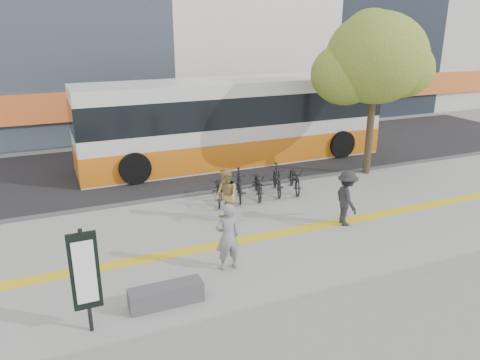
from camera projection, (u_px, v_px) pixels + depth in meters
name	position (u px, v px, depth m)	size (l,w,h in m)	color
ground	(253.00, 260.00, 12.18)	(120.00, 120.00, 0.00)	slate
sidewalk	(231.00, 236.00, 13.47)	(40.00, 7.00, 0.08)	slate
tactile_strip	(238.00, 241.00, 13.02)	(40.00, 0.45, 0.01)	gold
street	(165.00, 166.00, 20.00)	(40.00, 8.00, 0.06)	black
curb	(194.00, 195.00, 16.51)	(40.00, 0.25, 0.14)	#3A3A3D
bench	(166.00, 295.00, 10.07)	(1.60, 0.45, 0.45)	#3A3A3D
signboard	(85.00, 273.00, 8.86)	(0.55, 0.10, 2.20)	black
street_tree	(374.00, 60.00, 17.59)	(4.40, 3.80, 6.31)	#382919
bus	(234.00, 124.00, 20.14)	(13.26, 3.14, 3.53)	silver
bicycle_row	(258.00, 183.00, 16.24)	(4.09, 1.90, 1.05)	black
seated_woman	(228.00, 237.00, 11.34)	(0.63, 0.41, 1.72)	black
pedestrian_tan	(226.00, 196.00, 14.03)	(0.82, 0.64, 1.68)	olive
pedestrian_dark	(347.00, 198.00, 13.87)	(1.08, 0.62, 1.68)	black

